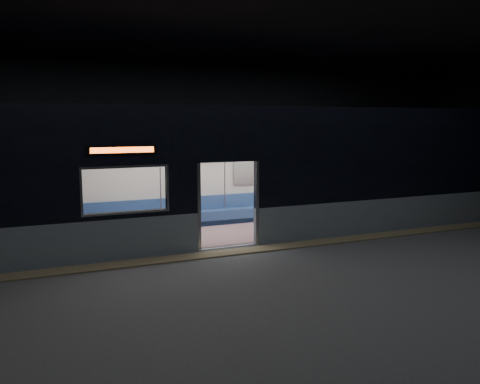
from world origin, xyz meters
TOP-DOWN VIEW (x-y plane):
  - station_floor at (0.00, 0.00)m, footprint 24.00×14.00m
  - station_envelope at (0.00, 0.00)m, footprint 24.00×14.00m
  - tactile_strip at (0.00, 0.55)m, footprint 22.80×0.50m
  - metro_car at (-0.00, 2.54)m, footprint 18.00×3.04m
  - passenger at (3.44, 3.55)m, footprint 0.48×0.77m
  - handbag at (3.49, 3.30)m, footprint 0.39×0.36m
  - transit_map at (1.92, 3.85)m, footprint 1.08×0.03m

SIDE VIEW (x-z plane):
  - station_floor at x=0.00m, z-range -0.01..0.00m
  - tactile_strip at x=0.00m, z-range 0.00..0.03m
  - handbag at x=3.49m, z-range 0.62..0.78m
  - passenger at x=3.44m, z-range 0.11..1.55m
  - transit_map at x=1.92m, z-range 1.15..1.85m
  - metro_car at x=0.00m, z-range 0.17..3.52m
  - station_envelope at x=0.00m, z-range 1.16..6.16m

